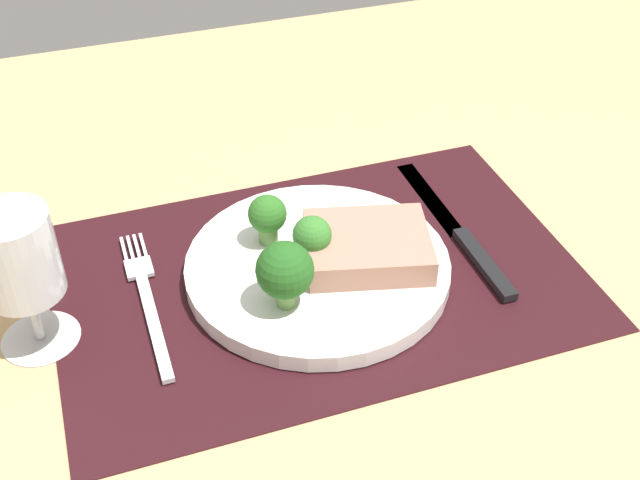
# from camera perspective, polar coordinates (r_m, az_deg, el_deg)

# --- Properties ---
(ground_plane) EXTENTS (1.40, 1.10, 0.03)m
(ground_plane) POSITION_cam_1_polar(r_m,az_deg,el_deg) (0.75, -0.16, -3.43)
(ground_plane) COLOR tan
(placemat) EXTENTS (0.47, 0.31, 0.00)m
(placemat) POSITION_cam_1_polar(r_m,az_deg,el_deg) (0.74, -0.17, -2.49)
(placemat) COLOR black
(placemat) RESTS_ON ground_plane
(plate) EXTENTS (0.24, 0.24, 0.02)m
(plate) POSITION_cam_1_polar(r_m,az_deg,el_deg) (0.74, -0.17, -1.93)
(plate) COLOR white
(plate) RESTS_ON placemat
(steak) EXTENTS (0.13, 0.11, 0.03)m
(steak) POSITION_cam_1_polar(r_m,az_deg,el_deg) (0.73, 3.31, -0.45)
(steak) COLOR tan
(steak) RESTS_ON plate
(broccoli_front_edge) EXTENTS (0.04, 0.04, 0.05)m
(broccoli_front_edge) POSITION_cam_1_polar(r_m,az_deg,el_deg) (0.74, -3.67, 1.67)
(broccoli_front_edge) COLOR #5B8942
(broccoli_front_edge) RESTS_ON plate
(broccoli_near_fork) EXTENTS (0.05, 0.05, 0.06)m
(broccoli_near_fork) POSITION_cam_1_polar(r_m,az_deg,el_deg) (0.66, -2.46, -2.17)
(broccoli_near_fork) COLOR #6B994C
(broccoli_near_fork) RESTS_ON plate
(broccoli_near_steak) EXTENTS (0.03, 0.03, 0.05)m
(broccoli_near_steak) POSITION_cam_1_polar(r_m,az_deg,el_deg) (0.71, -0.51, 0.11)
(broccoli_near_steak) COLOR #5B8942
(broccoli_near_steak) RESTS_ON plate
(fork) EXTENTS (0.02, 0.19, 0.01)m
(fork) POSITION_cam_1_polar(r_m,az_deg,el_deg) (0.73, -11.90, -4.05)
(fork) COLOR silver
(fork) RESTS_ON placemat
(knife) EXTENTS (0.02, 0.23, 0.01)m
(knife) POSITION_cam_1_polar(r_m,az_deg,el_deg) (0.79, 9.82, 0.31)
(knife) COLOR black
(knife) RESTS_ON placemat
(wine_glass) EXTENTS (0.06, 0.06, 0.13)m
(wine_glass) POSITION_cam_1_polar(r_m,az_deg,el_deg) (0.67, -20.18, -1.41)
(wine_glass) COLOR silver
(wine_glass) RESTS_ON ground_plane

